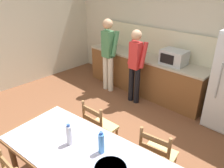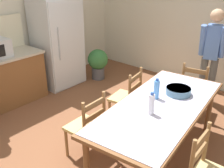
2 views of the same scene
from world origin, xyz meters
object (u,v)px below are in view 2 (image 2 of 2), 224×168
(chair_head_end, at_px, (194,89))
(bottle_near_centre, at_px, (151,104))
(potted_plant, at_px, (98,62))
(dining_table, at_px, (160,110))
(refrigerator, at_px, (58,43))
(bottle_off_centre, at_px, (156,89))
(chair_side_far_left, at_px, (87,127))
(chair_side_far_right, at_px, (127,98))
(serving_bowl, at_px, (178,91))
(person_by_table, at_px, (211,52))

(chair_head_end, bearing_deg, bottle_near_centre, 85.12)
(bottle_near_centre, relative_size, potted_plant, 0.40)
(bottle_near_centre, bearing_deg, dining_table, 6.52)
(refrigerator, xyz_separation_m, chair_head_end, (0.65, -2.67, -0.45))
(bottle_off_centre, bearing_deg, chair_side_far_left, 139.43)
(bottle_off_centre, xyz_separation_m, chair_side_far_left, (-0.67, 0.57, -0.46))
(chair_side_far_right, height_order, potted_plant, chair_side_far_right)
(bottle_near_centre, bearing_deg, potted_plant, 55.22)
(chair_head_end, relative_size, potted_plant, 1.36)
(dining_table, bearing_deg, chair_side_far_right, 63.76)
(refrigerator, distance_m, chair_side_far_left, 2.53)
(bottle_near_centre, distance_m, serving_bowl, 0.66)
(bottle_near_centre, bearing_deg, refrigerator, 71.02)
(chair_side_far_left, distance_m, person_by_table, 2.60)
(dining_table, distance_m, potted_plant, 2.80)
(bottle_off_centre, bearing_deg, chair_side_far_right, 65.89)
(chair_head_end, bearing_deg, refrigerator, 2.38)
(bottle_near_centre, height_order, chair_side_far_right, bottle_near_centre)
(bottle_off_centre, xyz_separation_m, potted_plant, (1.32, 2.27, -0.52))
(person_by_table, bearing_deg, refrigerator, -80.10)
(chair_side_far_left, bearing_deg, bottle_near_centre, 110.31)
(person_by_table, xyz_separation_m, potted_plant, (-0.50, 2.23, -0.55))
(bottle_near_centre, relative_size, chair_side_far_right, 0.30)
(serving_bowl, height_order, person_by_table, person_by_table)
(chair_head_end, bearing_deg, chair_side_far_right, 44.48)
(person_by_table, bearing_deg, bottle_off_centre, -13.32)
(chair_side_far_left, height_order, person_by_table, person_by_table)
(refrigerator, bearing_deg, chair_side_far_right, -98.88)
(dining_table, height_order, serving_bowl, serving_bowl)
(refrigerator, height_order, bottle_near_centre, refrigerator)
(bottle_off_centre, relative_size, serving_bowl, 0.84)
(serving_bowl, height_order, chair_side_far_right, chair_side_far_right)
(chair_head_end, height_order, chair_side_far_left, same)
(chair_side_far_left, xyz_separation_m, potted_plant, (1.99, 1.70, -0.06))
(refrigerator, xyz_separation_m, chair_side_far_left, (-1.29, -2.13, -0.45))
(chair_head_end, relative_size, chair_side_far_right, 1.00)
(dining_table, height_order, chair_side_far_right, chair_side_far_right)
(dining_table, bearing_deg, serving_bowl, -3.97)
(bottle_off_centre, height_order, potted_plant, bottle_off_centre)
(chair_head_end, relative_size, person_by_table, 0.54)
(refrigerator, bearing_deg, chair_side_far_left, -121.15)
(person_by_table, bearing_deg, dining_table, -9.56)
(bottle_off_centre, distance_m, chair_head_end, 1.35)
(dining_table, bearing_deg, person_by_table, 4.96)
(refrigerator, bearing_deg, bottle_near_centre, -108.98)
(dining_table, distance_m, person_by_table, 1.94)
(dining_table, relative_size, chair_side_far_right, 2.48)
(refrigerator, xyz_separation_m, chair_side_far_right, (-0.32, -2.02, -0.45))
(bottle_near_centre, distance_m, person_by_table, 2.20)
(refrigerator, height_order, chair_side_far_right, refrigerator)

